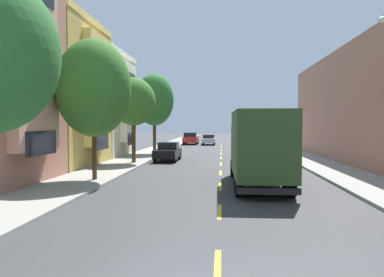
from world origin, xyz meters
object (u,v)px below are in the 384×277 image
object	(u,v)px
street_tree_second	(94,88)
parked_pickup_red	(191,139)
parked_sedan_charcoal	(251,139)
parked_pickup_navy	(278,152)
delivery_box_truck	(259,145)
moving_silver_sedan	(209,139)
parked_suv_champagne	(255,140)
street_tree_third	(133,102)
parked_hatchback_black	(168,152)
street_tree_farthest	(154,100)

from	to	relation	value
street_tree_second	parked_pickup_red	world-z (taller)	street_tree_second
parked_sedan_charcoal	parked_pickup_navy	distance (m)	25.66
delivery_box_truck	moving_silver_sedan	distance (m)	35.79
parked_suv_champagne	moving_silver_sedan	bearing A→B (deg)	138.41
parked_sedan_charcoal	parked_pickup_navy	size ratio (longest dim) A/B	0.85
street_tree_third	parked_hatchback_black	bearing A→B (deg)	49.65
parked_hatchback_black	moving_silver_sedan	xyz separation A→B (m)	(2.43, 23.70, -0.01)
street_tree_second	parked_pickup_red	xyz separation A→B (m)	(1.97, 35.66, -3.95)
parked_hatchback_black	street_tree_farthest	bearing A→B (deg)	110.06
street_tree_farthest	parked_pickup_red	distance (m)	19.26
parked_pickup_red	moving_silver_sedan	xyz separation A→B (m)	(2.63, -0.90, -0.08)
street_tree_farthest	moving_silver_sedan	distance (m)	18.88
parked_sedan_charcoal	parked_suv_champagne	xyz separation A→B (m)	(-0.02, -7.03, 0.24)
parked_hatchback_black	moving_silver_sedan	distance (m)	23.82
parked_suv_champagne	parked_hatchback_black	xyz separation A→B (m)	(-8.51, -18.29, -0.23)
street_tree_second	moving_silver_sedan	distance (m)	35.30
parked_suv_champagne	parked_pickup_navy	distance (m)	18.62
street_tree_third	street_tree_farthest	xyz separation A→B (m)	(0.00, 8.51, 0.69)
street_tree_second	street_tree_farthest	xyz separation A→B (m)	(0.00, 17.02, 0.49)
street_tree_third	street_tree_farthest	distance (m)	8.54
parked_suv_champagne	parked_sedan_charcoal	bearing A→B (deg)	89.83
street_tree_third	delivery_box_truck	xyz separation A→B (m)	(8.20, -9.33, -2.60)
street_tree_third	moving_silver_sedan	xyz separation A→B (m)	(4.60, 26.26, -3.83)
street_tree_farthest	parked_suv_champagne	bearing A→B (deg)	49.10
delivery_box_truck	parked_pickup_navy	bearing A→B (deg)	77.29
street_tree_farthest	parked_pickup_red	bearing A→B (deg)	83.96
parked_pickup_navy	moving_silver_sedan	distance (m)	24.82
street_tree_second	parked_pickup_red	size ratio (longest dim) A/B	1.34
parked_pickup_red	street_tree_third	bearing A→B (deg)	-94.15
street_tree_second	parked_hatchback_black	size ratio (longest dim) A/B	1.77
moving_silver_sedan	parked_pickup_red	bearing A→B (deg)	161.15
parked_suv_champagne	parked_hatchback_black	distance (m)	20.18
parked_hatchback_black	parked_pickup_red	bearing A→B (deg)	90.47
street_tree_third	parked_suv_champagne	distance (m)	23.71
parked_suv_champagne	parked_pickup_navy	bearing A→B (deg)	-89.63
street_tree_third	street_tree_second	bearing A→B (deg)	-90.00
parked_sedan_charcoal	parked_hatchback_black	bearing A→B (deg)	-108.62
parked_pickup_navy	parked_pickup_red	bearing A→B (deg)	109.53
parked_hatchback_black	parked_pickup_navy	world-z (taller)	parked_pickup_navy
parked_pickup_red	street_tree_farthest	bearing A→B (deg)	-96.04
street_tree_third	parked_pickup_red	bearing A→B (deg)	85.85
parked_hatchback_black	parked_pickup_navy	size ratio (longest dim) A/B	0.76
parked_sedan_charcoal	parked_suv_champagne	bearing A→B (deg)	-90.17
parked_sedan_charcoal	moving_silver_sedan	xyz separation A→B (m)	(-6.11, -1.63, 0.00)
street_tree_second	moving_silver_sedan	xyz separation A→B (m)	(4.60, 34.77, -4.03)
parked_pickup_navy	street_tree_third	bearing A→B (deg)	-168.35
delivery_box_truck	street_tree_third	bearing A→B (deg)	131.32
delivery_box_truck	parked_pickup_red	distance (m)	37.03
parked_pickup_red	parked_suv_champagne	bearing A→B (deg)	-35.86
street_tree_third	parked_pickup_navy	size ratio (longest dim) A/B	1.17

